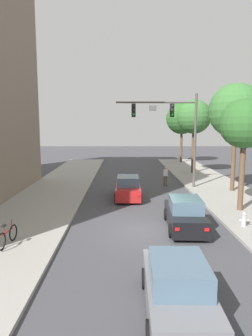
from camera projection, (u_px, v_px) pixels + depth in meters
The scene contains 13 objects.
ground_plane at pixel (148, 230), 15.07m from camera, with size 120.00×120.00×0.00m, color #424247.
sidewalk_left at pixel (17, 229), 14.99m from camera, with size 5.00×60.00×0.15m, color #99968E.
traffic_signal_mast at pixel (173, 123), 24.13m from camera, with size 6.46×0.38×7.50m.
car_lead_red at pixel (128, 188), 21.54m from camera, with size 1.87×4.26×1.60m.
car_following_black at pixel (185, 215), 15.21m from camera, with size 2.01×4.32×1.60m.
car_third_grey at pixel (177, 289), 8.29m from camera, with size 1.92×4.28×1.60m.
pedestrian_crossing_road at pixel (165, 175), 25.92m from camera, with size 0.36×0.22×1.64m.
bicycle_leaning at pixel (7, 236), 12.74m from camera, with size 0.24×1.77×0.98m.
fire_hydrant at pixel (244, 219), 15.15m from camera, with size 0.48×0.24×0.72m.
street_tree_nearest at pixel (244, 124), 17.41m from camera, with size 2.86×2.86×6.54m.
street_tree_second at pixel (236, 111), 22.61m from camera, with size 4.05×4.05×8.12m.
street_tree_third at pixel (194, 117), 31.41m from camera, with size 3.52×3.52×7.64m.
street_tree_farthest at pixel (182, 118), 40.86m from camera, with size 4.28×4.28×8.09m.
Camera 1 is at (-1.25, -14.47, 5.18)m, focal length 32.41 mm.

